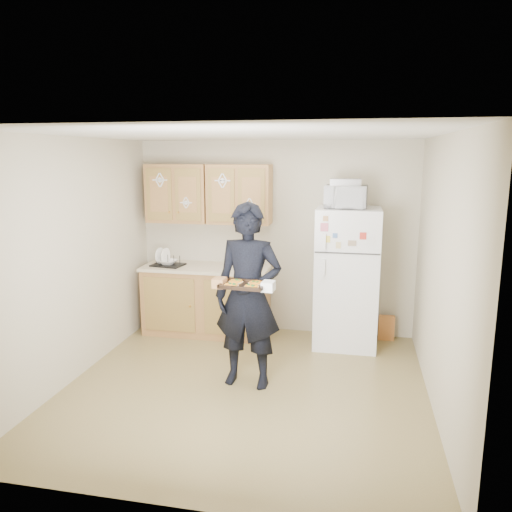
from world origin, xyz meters
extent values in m
plane|color=olive|center=(0.00, 0.00, 0.00)|extent=(3.60, 3.60, 0.00)
plane|color=silver|center=(0.00, 0.00, 2.50)|extent=(3.60, 3.60, 0.00)
cube|color=#C0B69C|center=(0.00, 1.80, 1.25)|extent=(3.60, 0.04, 2.50)
cube|color=#C0B69C|center=(0.00, -1.80, 1.25)|extent=(3.60, 0.04, 2.50)
cube|color=#C0B69C|center=(-1.80, 0.00, 1.25)|extent=(0.04, 3.60, 2.50)
cube|color=#C0B69C|center=(1.80, 0.00, 1.25)|extent=(0.04, 3.60, 2.50)
cube|color=white|center=(0.95, 1.43, 0.85)|extent=(0.75, 0.70, 1.70)
cube|color=brown|center=(-0.85, 1.48, 0.43)|extent=(1.60, 0.60, 0.86)
cube|color=beige|center=(-0.85, 1.48, 0.88)|extent=(1.64, 0.64, 0.04)
cube|color=brown|center=(-1.25, 1.61, 1.83)|extent=(0.80, 0.33, 0.75)
cube|color=brown|center=(-0.43, 1.61, 1.83)|extent=(0.80, 0.33, 0.75)
cube|color=gold|center=(1.47, 1.67, 0.16)|extent=(0.20, 0.07, 0.32)
imported|color=black|center=(0.01, 0.12, 0.93)|extent=(0.71, 0.49, 1.87)
cube|color=black|center=(0.03, -0.18, 1.12)|extent=(0.44, 0.33, 0.04)
cylinder|color=orange|center=(-0.07, -0.24, 1.14)|extent=(0.14, 0.14, 0.02)
cylinder|color=orange|center=(0.12, -0.26, 1.14)|extent=(0.14, 0.14, 0.02)
cylinder|color=orange|center=(-0.06, -0.11, 1.14)|extent=(0.14, 0.14, 0.02)
cylinder|color=orange|center=(0.13, -0.12, 1.14)|extent=(0.14, 0.14, 0.02)
imported|color=white|center=(0.91, 1.38, 1.83)|extent=(0.50, 0.36, 0.27)
cube|color=silver|center=(0.89, 1.41, 2.00)|extent=(0.37, 0.26, 0.08)
cube|color=black|center=(-1.35, 1.42, 0.98)|extent=(0.43, 0.35, 0.16)
imported|color=white|center=(-1.35, 1.42, 0.95)|extent=(0.28, 0.28, 0.06)
imported|color=white|center=(-0.23, 1.33, 0.99)|extent=(0.09, 0.09, 0.18)
camera|label=1|loc=(1.04, -4.57, 2.31)|focal=35.00mm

